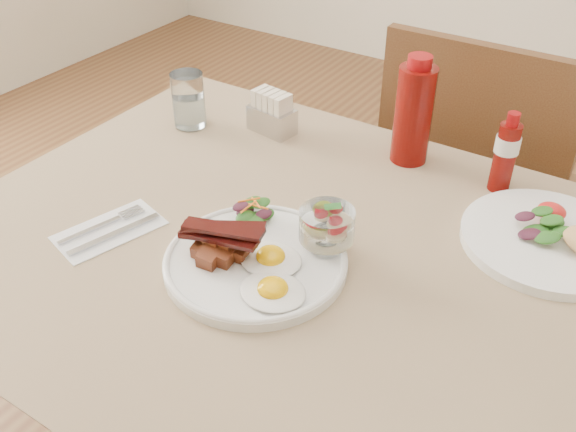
{
  "coord_description": "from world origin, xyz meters",
  "views": [
    {
      "loc": [
        0.33,
        -0.67,
        1.39
      ],
      "look_at": [
        -0.1,
        -0.01,
        0.82
      ],
      "focal_mm": 40.0,
      "sensor_mm": 36.0,
      "label": 1
    }
  ],
  "objects_px": {
    "table": "(346,311)",
    "fruit_cup": "(327,225)",
    "chair_far": "(474,191)",
    "water_glass": "(189,103)",
    "main_plate": "(256,262)",
    "ketchup_bottle": "(414,113)",
    "sugar_caddy": "(272,115)",
    "hot_sauce_bottle": "(506,153)",
    "second_plate": "(562,240)"
  },
  "relations": [
    {
      "from": "chair_far",
      "to": "second_plate",
      "type": "relative_size",
      "value": 3.17
    },
    {
      "from": "chair_far",
      "to": "ketchup_bottle",
      "type": "relative_size",
      "value": 4.46
    },
    {
      "from": "hot_sauce_bottle",
      "to": "chair_far",
      "type": "bearing_deg",
      "value": 110.37
    },
    {
      "from": "table",
      "to": "fruit_cup",
      "type": "relative_size",
      "value": 15.58
    },
    {
      "from": "main_plate",
      "to": "water_glass",
      "type": "xyz_separation_m",
      "value": [
        -0.38,
        0.3,
        0.04
      ]
    },
    {
      "from": "fruit_cup",
      "to": "water_glass",
      "type": "height_order",
      "value": "water_glass"
    },
    {
      "from": "main_plate",
      "to": "chair_far",
      "type": "bearing_deg",
      "value": 80.52
    },
    {
      "from": "chair_far",
      "to": "main_plate",
      "type": "relative_size",
      "value": 3.32
    },
    {
      "from": "water_glass",
      "to": "hot_sauce_bottle",
      "type": "bearing_deg",
      "value": 10.15
    },
    {
      "from": "fruit_cup",
      "to": "second_plate",
      "type": "distance_m",
      "value": 0.37
    },
    {
      "from": "hot_sauce_bottle",
      "to": "second_plate",
      "type": "bearing_deg",
      "value": -41.06
    },
    {
      "from": "water_glass",
      "to": "sugar_caddy",
      "type": "bearing_deg",
      "value": 23.83
    },
    {
      "from": "main_plate",
      "to": "fruit_cup",
      "type": "bearing_deg",
      "value": 43.2
    },
    {
      "from": "water_glass",
      "to": "table",
      "type": "bearing_deg",
      "value": -24.69
    },
    {
      "from": "fruit_cup",
      "to": "ketchup_bottle",
      "type": "relative_size",
      "value": 0.41
    },
    {
      "from": "second_plate",
      "to": "ketchup_bottle",
      "type": "relative_size",
      "value": 1.41
    },
    {
      "from": "hot_sauce_bottle",
      "to": "ketchup_bottle",
      "type": "bearing_deg",
      "value": 177.31
    },
    {
      "from": "chair_far",
      "to": "fruit_cup",
      "type": "height_order",
      "value": "chair_far"
    },
    {
      "from": "chair_far",
      "to": "hot_sauce_bottle",
      "type": "xyz_separation_m",
      "value": [
        0.12,
        -0.32,
        0.3
      ]
    },
    {
      "from": "chair_far",
      "to": "fruit_cup",
      "type": "xyz_separation_m",
      "value": [
        -0.04,
        -0.66,
        0.29
      ]
    },
    {
      "from": "table",
      "to": "main_plate",
      "type": "relative_size",
      "value": 4.75
    },
    {
      "from": "chair_far",
      "to": "table",
      "type": "bearing_deg",
      "value": -90.0
    },
    {
      "from": "second_plate",
      "to": "ketchup_bottle",
      "type": "height_order",
      "value": "ketchup_bottle"
    },
    {
      "from": "ketchup_bottle",
      "to": "fruit_cup",
      "type": "bearing_deg",
      "value": -87.14
    },
    {
      "from": "main_plate",
      "to": "sugar_caddy",
      "type": "bearing_deg",
      "value": 120.66
    },
    {
      "from": "chair_far",
      "to": "ketchup_bottle",
      "type": "bearing_deg",
      "value": -100.93
    },
    {
      "from": "second_plate",
      "to": "water_glass",
      "type": "distance_m",
      "value": 0.76
    },
    {
      "from": "main_plate",
      "to": "fruit_cup",
      "type": "height_order",
      "value": "fruit_cup"
    },
    {
      "from": "second_plate",
      "to": "fruit_cup",
      "type": "bearing_deg",
      "value": -143.84
    },
    {
      "from": "ketchup_bottle",
      "to": "hot_sauce_bottle",
      "type": "bearing_deg",
      "value": -2.69
    },
    {
      "from": "chair_far",
      "to": "water_glass",
      "type": "xyz_separation_m",
      "value": [
        -0.5,
        -0.43,
        0.28
      ]
    },
    {
      "from": "ketchup_bottle",
      "to": "chair_far",
      "type": "bearing_deg",
      "value": 79.07
    },
    {
      "from": "table",
      "to": "sugar_caddy",
      "type": "height_order",
      "value": "sugar_caddy"
    },
    {
      "from": "sugar_caddy",
      "to": "water_glass",
      "type": "xyz_separation_m",
      "value": [
        -0.16,
        -0.07,
        0.01
      ]
    },
    {
      "from": "fruit_cup",
      "to": "main_plate",
      "type": "bearing_deg",
      "value": -136.8
    },
    {
      "from": "ketchup_bottle",
      "to": "hot_sauce_bottle",
      "type": "relative_size",
      "value": 1.39
    },
    {
      "from": "sugar_caddy",
      "to": "chair_far",
      "type": "bearing_deg",
      "value": 55.16
    },
    {
      "from": "ketchup_bottle",
      "to": "water_glass",
      "type": "xyz_separation_m",
      "value": [
        -0.44,
        -0.12,
        -0.05
      ]
    },
    {
      "from": "table",
      "to": "water_glass",
      "type": "relative_size",
      "value": 11.55
    },
    {
      "from": "table",
      "to": "second_plate",
      "type": "distance_m",
      "value": 0.36
    },
    {
      "from": "sugar_caddy",
      "to": "fruit_cup",
      "type": "bearing_deg",
      "value": -36.05
    },
    {
      "from": "main_plate",
      "to": "second_plate",
      "type": "relative_size",
      "value": 0.95
    },
    {
      "from": "fruit_cup",
      "to": "sugar_caddy",
      "type": "relative_size",
      "value": 0.83
    },
    {
      "from": "table",
      "to": "ketchup_bottle",
      "type": "bearing_deg",
      "value": 99.75
    },
    {
      "from": "hot_sauce_bottle",
      "to": "water_glass",
      "type": "height_order",
      "value": "hot_sauce_bottle"
    },
    {
      "from": "table",
      "to": "main_plate",
      "type": "xyz_separation_m",
      "value": [
        -0.12,
        -0.07,
        0.1
      ]
    },
    {
      "from": "table",
      "to": "ketchup_bottle",
      "type": "distance_m",
      "value": 0.4
    },
    {
      "from": "fruit_cup",
      "to": "sugar_caddy",
      "type": "bearing_deg",
      "value": 135.25
    },
    {
      "from": "chair_far",
      "to": "ketchup_bottle",
      "type": "xyz_separation_m",
      "value": [
        -0.06,
        -0.31,
        0.33
      ]
    },
    {
      "from": "chair_far",
      "to": "main_plate",
      "type": "xyz_separation_m",
      "value": [
        -0.12,
        -0.73,
        0.24
      ]
    }
  ]
}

